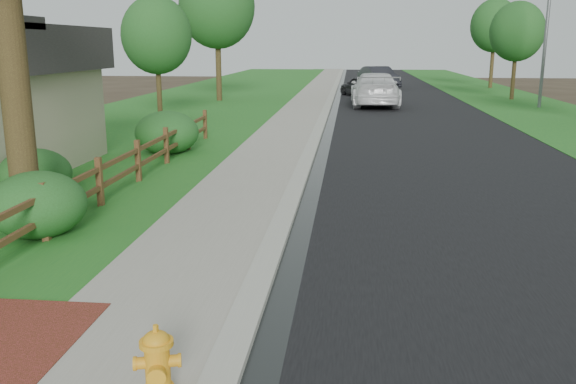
# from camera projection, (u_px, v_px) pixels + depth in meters

# --- Properties ---
(ground) EXTENTS (120.00, 120.00, 0.00)m
(ground) POSITION_uv_depth(u_px,v_px,m) (213.00, 323.00, 7.66)
(ground) COLOR #35291C
(road) EXTENTS (8.00, 90.00, 0.02)m
(road) POSITION_uv_depth(u_px,v_px,m) (394.00, 96.00, 41.04)
(road) COLOR black
(road) RESTS_ON ground
(curb) EXTENTS (0.40, 90.00, 0.12)m
(curb) POSITION_uv_depth(u_px,v_px,m) (332.00, 95.00, 41.45)
(curb) COLOR #99988B
(curb) RESTS_ON ground
(wet_gutter) EXTENTS (0.50, 90.00, 0.00)m
(wet_gutter) POSITION_uv_depth(u_px,v_px,m) (337.00, 96.00, 41.42)
(wet_gutter) COLOR black
(wet_gutter) RESTS_ON road
(sidewalk) EXTENTS (2.20, 90.00, 0.10)m
(sidewalk) POSITION_uv_depth(u_px,v_px,m) (313.00, 95.00, 41.58)
(sidewalk) COLOR gray
(sidewalk) RESTS_ON ground
(grass_strip) EXTENTS (1.60, 90.00, 0.06)m
(grass_strip) POSITION_uv_depth(u_px,v_px,m) (285.00, 95.00, 41.77)
(grass_strip) COLOR #1B6121
(grass_strip) RESTS_ON ground
(lawn_near) EXTENTS (9.00, 90.00, 0.04)m
(lawn_near) POSITION_uv_depth(u_px,v_px,m) (211.00, 95.00, 42.29)
(lawn_near) COLOR #1B6121
(lawn_near) RESTS_ON ground
(verge_far) EXTENTS (6.00, 90.00, 0.04)m
(verge_far) POSITION_uv_depth(u_px,v_px,m) (500.00, 97.00, 40.36)
(verge_far) COLOR #1B6121
(verge_far) RESTS_ON ground
(brick_patch) EXTENTS (1.60, 2.40, 0.11)m
(brick_patch) POSITION_uv_depth(u_px,v_px,m) (3.00, 348.00, 6.90)
(brick_patch) COLOR maroon
(brick_patch) RESTS_ON ground
(ranch_fence) EXTENTS (0.12, 16.92, 1.10)m
(ranch_fence) POSITION_uv_depth(u_px,v_px,m) (120.00, 169.00, 14.06)
(ranch_fence) COLOR #492318
(ranch_fence) RESTS_ON ground
(fire_hydrant) EXTENTS (0.50, 0.41, 0.76)m
(fire_hydrant) POSITION_uv_depth(u_px,v_px,m) (158.00, 365.00, 5.76)
(fire_hydrant) COLOR orange
(fire_hydrant) RESTS_ON sidewalk
(white_suv) EXTENTS (2.75, 6.46, 1.86)m
(white_suv) POSITION_uv_depth(u_px,v_px,m) (375.00, 89.00, 34.31)
(white_suv) COLOR silver
(white_suv) RESTS_ON road
(dark_car_mid) EXTENTS (3.13, 4.28, 1.36)m
(dark_car_mid) POSITION_uv_depth(u_px,v_px,m) (361.00, 86.00, 40.81)
(dark_car_mid) COLOR black
(dark_car_mid) RESTS_ON road
(dark_car_far) EXTENTS (3.40, 5.49, 1.71)m
(dark_car_far) POSITION_uv_depth(u_px,v_px,m) (378.00, 77.00, 48.22)
(dark_car_far) COLOR black
(dark_car_far) RESTS_ON road
(streetlight) EXTENTS (2.04, 0.83, 9.07)m
(streetlight) POSITION_uv_depth(u_px,v_px,m) (545.00, 11.00, 32.39)
(streetlight) COLOR slate
(streetlight) RESTS_ON ground
(shrub_b) EXTENTS (2.19, 2.19, 1.20)m
(shrub_b) POSITION_uv_depth(u_px,v_px,m) (38.00, 205.00, 10.95)
(shrub_b) COLOR #224D1B
(shrub_b) RESTS_ON ground
(shrub_c) EXTENTS (1.94, 1.94, 1.15)m
(shrub_c) POSITION_uv_depth(u_px,v_px,m) (35.00, 174.00, 13.62)
(shrub_c) COLOR #224D1B
(shrub_c) RESTS_ON ground
(shrub_d) EXTENTS (2.10, 2.10, 1.37)m
(shrub_d) POSITION_uv_depth(u_px,v_px,m) (167.00, 133.00, 19.32)
(shrub_d) COLOR #224D1B
(shrub_d) RESTS_ON ground
(tree_near_left) EXTENTS (3.12, 3.12, 5.53)m
(tree_near_left) POSITION_uv_depth(u_px,v_px,m) (156.00, 35.00, 27.04)
(tree_near_left) COLOR #322314
(tree_near_left) RESTS_ON ground
(tree_mid_left) EXTENTS (4.56, 4.56, 8.15)m
(tree_mid_left) POSITION_uv_depth(u_px,v_px,m) (217.00, 6.00, 36.38)
(tree_mid_left) COLOR #322314
(tree_mid_left) RESTS_ON ground
(tree_mid_right) EXTENTS (3.32, 3.32, 6.01)m
(tree_mid_right) POSITION_uv_depth(u_px,v_px,m) (517.00, 32.00, 37.46)
(tree_mid_right) COLOR #322314
(tree_mid_right) RESTS_ON ground
(tree_far_right) EXTENTS (3.75, 3.75, 6.92)m
(tree_far_right) POSITION_uv_depth(u_px,v_px,m) (495.00, 26.00, 47.61)
(tree_far_right) COLOR #322314
(tree_far_right) RESTS_ON ground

